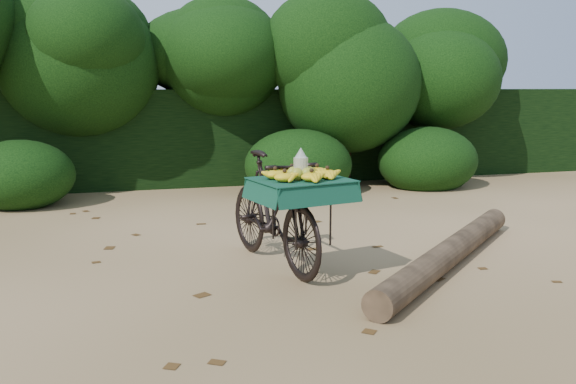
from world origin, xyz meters
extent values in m
plane|color=tan|center=(0.00, 0.00, 0.00)|extent=(80.00, 80.00, 0.00)
imported|color=black|center=(-0.02, 0.20, 0.59)|extent=(0.95, 2.05, 1.19)
cube|color=black|center=(0.11, -0.39, 0.97)|extent=(0.53, 0.60, 0.03)
cube|color=#12432E|center=(0.11, -0.39, 0.99)|extent=(0.98, 0.87, 0.01)
ellipsoid|color=olive|center=(0.19, -0.37, 1.05)|extent=(0.11, 0.09, 0.13)
ellipsoid|color=olive|center=(0.12, -0.31, 1.05)|extent=(0.11, 0.09, 0.13)
ellipsoid|color=olive|center=(0.03, -0.36, 1.05)|extent=(0.11, 0.09, 0.13)
ellipsoid|color=olive|center=(0.05, -0.44, 1.05)|extent=(0.11, 0.09, 0.13)
ellipsoid|color=olive|center=(0.15, -0.45, 1.05)|extent=(0.11, 0.09, 0.13)
cylinder|color=#EAE5C6|center=(0.11, -0.37, 1.11)|extent=(0.14, 0.14, 0.18)
cylinder|color=brown|center=(1.78, -0.29, 0.14)|extent=(3.00, 2.76, 0.28)
cube|color=black|center=(0.00, 6.30, 0.90)|extent=(26.00, 1.80, 1.80)
camera|label=1|loc=(-1.55, -5.78, 1.85)|focal=38.00mm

